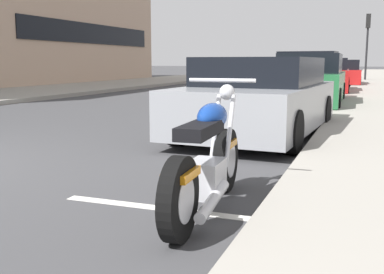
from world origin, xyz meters
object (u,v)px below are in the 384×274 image
(parked_car_second_in_row, at_px, (310,82))
(parked_car_far_down_curb, at_px, (325,77))
(crossing_truck, at_px, (307,65))
(traffic_signal_near_corner, at_px, (368,32))
(parked_motorcycle, at_px, (207,162))
(parked_car_across_street, at_px, (341,74))
(parked_car_at_intersection, at_px, (260,98))

(parked_car_second_in_row, height_order, parked_car_far_down_curb, parked_car_second_in_row)
(crossing_truck, bearing_deg, parked_car_far_down_curb, 105.29)
(parked_car_far_down_curb, xyz_separation_m, traffic_signal_near_corner, (12.22, -1.42, 2.40))
(parked_motorcycle, distance_m, traffic_signal_near_corner, 28.02)
(parked_motorcycle, height_order, traffic_signal_near_corner, traffic_signal_near_corner)
(crossing_truck, bearing_deg, parked_car_across_street, 113.90)
(parked_motorcycle, bearing_deg, parked_car_far_down_curb, -1.42)
(parked_car_at_intersection, relative_size, parked_car_second_in_row, 0.94)
(parked_car_second_in_row, xyz_separation_m, parked_car_far_down_curb, (5.76, 0.07, -0.03))
(parked_car_second_in_row, bearing_deg, parked_motorcycle, -179.20)
(parked_car_far_down_curb, relative_size, crossing_truck, 0.81)
(parked_car_second_in_row, relative_size, crossing_truck, 0.83)
(parked_motorcycle, distance_m, crossing_truck, 30.62)
(parked_car_at_intersection, relative_size, parked_car_across_street, 1.04)
(parked_car_far_down_curb, bearing_deg, parked_car_across_street, -4.71)
(parked_motorcycle, bearing_deg, parked_car_at_intersection, 3.76)
(crossing_truck, bearing_deg, parked_motorcycle, 101.08)
(parked_motorcycle, xyz_separation_m, parked_car_far_down_curb, (15.66, 0.37, 0.24))
(parked_car_second_in_row, distance_m, parked_car_across_street, 12.14)
(parked_car_far_down_curb, bearing_deg, traffic_signal_near_corner, -8.90)
(parked_car_far_down_curb, relative_size, traffic_signal_near_corner, 1.14)
(parked_car_at_intersection, relative_size, parked_car_far_down_curb, 0.95)
(parked_car_across_street, bearing_deg, parked_car_second_in_row, 175.70)
(parked_car_second_in_row, relative_size, parked_car_across_street, 1.11)
(parked_car_second_in_row, bearing_deg, parked_car_far_down_curb, -0.17)
(parked_car_second_in_row, bearing_deg, parked_car_across_street, -1.84)
(parked_motorcycle, bearing_deg, parked_car_across_street, -2.52)
(parked_motorcycle, bearing_deg, traffic_signal_near_corner, -4.93)
(parked_car_far_down_curb, relative_size, parked_car_across_street, 1.10)
(parked_car_at_intersection, distance_m, parked_car_across_street, 17.85)
(parked_motorcycle, bearing_deg, crossing_truck, 2.61)
(parked_car_at_intersection, relative_size, crossing_truck, 0.77)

